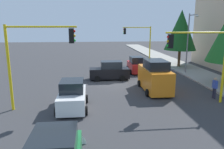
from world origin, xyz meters
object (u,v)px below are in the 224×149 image
(car_black, at_px, (110,71))
(pedestrian_crossing, at_px, (215,87))
(street_lamp_curbside, at_px, (189,37))
(tree_roadside_mid, at_px, (181,30))
(delivery_van_orange, at_px, (155,77))
(traffic_signal_far_left, at_px, (139,37))
(traffic_signal_near_left, at_px, (201,52))
(traffic_signal_near_right, at_px, (36,50))
(car_red, at_px, (136,65))
(car_white, at_px, (72,96))

(car_black, distance_m, pedestrian_crossing, 10.43)
(street_lamp_curbside, xyz_separation_m, tree_roadside_mid, (-4.39, 0.80, 0.71))
(delivery_van_orange, bearing_deg, traffic_signal_far_left, 172.17)
(traffic_signal_near_left, height_order, traffic_signal_near_right, traffic_signal_near_right)
(traffic_signal_near_right, height_order, tree_roadside_mid, tree_roadside_mid)
(delivery_van_orange, height_order, car_red, delivery_van_orange)
(traffic_signal_far_left, xyz_separation_m, street_lamp_curbside, (10.39, 3.52, 0.42))
(street_lamp_curbside, distance_m, car_white, 16.37)
(delivery_van_orange, bearing_deg, traffic_signal_near_left, 33.76)
(traffic_signal_near_right, distance_m, pedestrian_crossing, 13.58)
(car_white, relative_size, pedestrian_crossing, 2.22)
(car_black, bearing_deg, street_lamp_curbside, 99.80)
(car_white, bearing_deg, tree_roadside_mid, 136.52)
(tree_roadside_mid, bearing_deg, traffic_signal_near_left, -17.31)
(tree_roadside_mid, relative_size, car_red, 2.01)
(car_red, bearing_deg, car_white, -31.00)
(car_white, height_order, pedestrian_crossing, car_white)
(car_red, xyz_separation_m, car_black, (3.28, -3.56, 0.00))
(street_lamp_curbside, bearing_deg, traffic_signal_far_left, -161.27)
(traffic_signal_near_right, distance_m, car_white, 3.87)
(car_red, distance_m, car_black, 4.84)
(traffic_signal_near_left, relative_size, traffic_signal_far_left, 0.96)
(tree_roadside_mid, bearing_deg, delivery_van_orange, -31.86)
(traffic_signal_near_right, bearing_deg, pedestrian_crossing, 93.79)
(car_black, bearing_deg, traffic_signal_near_right, -34.88)
(traffic_signal_near_left, xyz_separation_m, pedestrian_crossing, (-0.87, 1.85, -2.86))
(street_lamp_curbside, bearing_deg, car_white, -52.25)
(traffic_signal_far_left, height_order, delivery_van_orange, traffic_signal_far_left)
(traffic_signal_far_left, distance_m, street_lamp_curbside, 10.98)
(tree_roadside_mid, bearing_deg, traffic_signal_near_right, -48.28)
(traffic_signal_near_right, distance_m, street_lamp_curbside, 17.73)
(car_black, xyz_separation_m, car_white, (8.19, -3.33, -0.00))
(traffic_signal_near_left, bearing_deg, traffic_signal_far_left, 179.89)
(car_red, bearing_deg, tree_roadside_mid, 112.53)
(pedestrian_crossing, bearing_deg, tree_roadside_mid, 169.17)
(delivery_van_orange, bearing_deg, car_white, -62.58)
(traffic_signal_near_right, relative_size, car_black, 1.36)
(car_white, distance_m, pedestrian_crossing, 10.99)
(street_lamp_curbside, bearing_deg, delivery_van_orange, -42.92)
(car_white, bearing_deg, pedestrian_crossing, 95.54)
(tree_roadside_mid, bearing_deg, street_lamp_curbside, -10.33)
(tree_roadside_mid, xyz_separation_m, delivery_van_orange, (10.64, -6.61, -3.78))
(delivery_van_orange, xyz_separation_m, car_white, (3.55, -6.84, -0.39))
(tree_roadside_mid, xyz_separation_m, car_black, (6.00, -10.12, -4.16))
(tree_roadside_mid, relative_size, car_black, 1.84)
(delivery_van_orange, height_order, pedestrian_crossing, delivery_van_orange)
(traffic_signal_near_left, height_order, pedestrian_crossing, traffic_signal_near_left)
(tree_roadside_mid, relative_size, pedestrian_crossing, 4.54)
(traffic_signal_far_left, distance_m, car_black, 13.67)
(traffic_signal_near_right, xyz_separation_m, delivery_van_orange, (-3.36, 9.09, -2.75))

